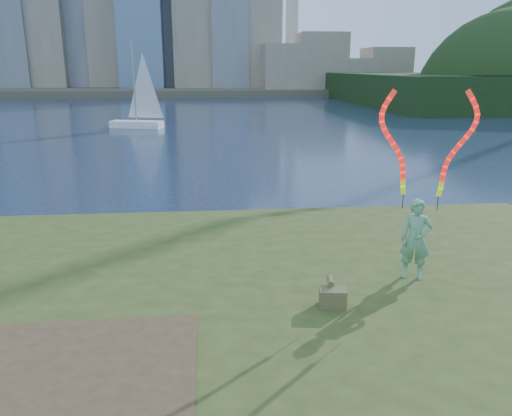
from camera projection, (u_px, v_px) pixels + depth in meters
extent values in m
plane|color=#18253E|center=(230.00, 310.00, 10.37)|extent=(320.00, 320.00, 0.00)
cube|color=#354418|center=(236.00, 375.00, 7.93)|extent=(20.00, 18.00, 0.30)
cube|color=#354418|center=(235.00, 351.00, 8.15)|extent=(17.00, 15.00, 0.30)
cube|color=#354418|center=(234.00, 331.00, 8.27)|extent=(14.00, 12.00, 0.30)
cube|color=#47331E|center=(80.00, 372.00, 6.88)|extent=(3.20, 3.00, 0.02)
cube|color=#504A3A|center=(209.00, 89.00, 101.21)|extent=(320.00, 40.00, 1.20)
imported|color=#138034|center=(416.00, 239.00, 9.80)|extent=(0.69, 0.57, 1.61)
cylinder|color=black|center=(403.00, 201.00, 9.78)|extent=(0.02, 0.02, 0.30)
cylinder|color=black|center=(438.00, 203.00, 9.62)|extent=(0.02, 0.02, 0.30)
cube|color=brown|center=(333.00, 298.00, 8.76)|extent=(0.51, 0.38, 0.33)
cylinder|color=brown|center=(330.00, 281.00, 8.91)|extent=(0.16, 0.32, 0.11)
cube|color=white|center=(137.00, 125.00, 41.58)|extent=(4.52, 2.54, 0.60)
cylinder|color=gray|center=(134.00, 83.00, 40.67)|extent=(0.12, 0.12, 6.55)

